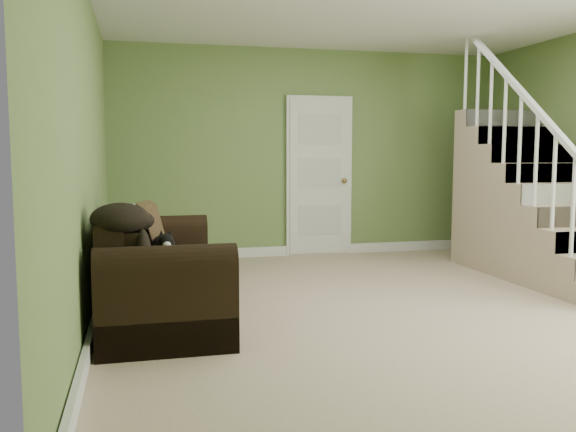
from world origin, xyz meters
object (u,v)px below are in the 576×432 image
sofa (156,277)px  side_table (128,258)px  cat (164,246)px  banana (189,262)px

sofa → side_table: (-0.24, 1.04, -0.01)m
sofa → cat: bearing=65.3°
sofa → banana: (0.24, -0.27, 0.16)m
sofa → banana: sofa is taller
side_table → cat: side_table is taller
banana → cat: bearing=93.7°
side_table → sofa: bearing=-77.1°
side_table → cat: 0.96m
side_table → banana: side_table is taller
sofa → side_table: sofa is taller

